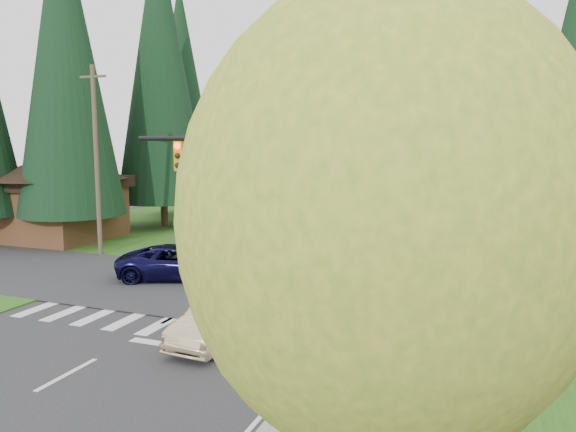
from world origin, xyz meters
The scene contains 31 objects.
ground centered at (0.00, 0.00, 0.00)m, with size 120.00×120.00×0.00m, color #28282B.
grass_east centered at (13.00, 20.00, 0.03)m, with size 14.00×110.00×0.06m, color #274E14.
grass_west centered at (-13.00, 20.00, 0.03)m, with size 14.00×110.00×0.06m, color #274E14.
cross_street centered at (0.00, 8.00, 0.00)m, with size 120.00×8.00×0.10m, color #28282B.
sidewalk_east centered at (6.90, 22.00, 0.07)m, with size 1.80×80.00×0.13m, color gray.
curb_east centered at (6.05, 22.00, 0.07)m, with size 0.20×80.00×0.13m, color gray.
stone_wall_north centered at (8.60, 30.00, 0.35)m, with size 0.70×40.00×0.70m, color #4C4438.
traffic_signal centered at (4.37, 4.50, 4.98)m, with size 8.70×0.37×6.80m.
brown_building centered at (-15.00, 15.00, 3.14)m, with size 8.40×8.40×5.40m.
utility_pole centered at (-9.50, 12.00, 5.14)m, with size 1.60×0.24×10.00m.
decid_tree_0 centered at (9.20, 14.00, 5.60)m, with size 4.80×4.80×8.37m.
decid_tree_1 centered at (9.30, 21.00, 5.80)m, with size 5.20×5.20×8.80m.
decid_tree_2 centered at (9.10, 28.00, 5.93)m, with size 5.00×5.00×8.82m.
decid_tree_3 centered at (9.20, 35.00, 5.66)m, with size 5.00×5.00×8.55m.
decid_tree_4 centered at (9.30, 42.00, 6.06)m, with size 5.40×5.40×9.18m.
decid_tree_5 centered at (9.10, 49.00, 5.53)m, with size 4.80×4.80×8.30m.
decid_tree_6 centered at (9.20, 56.00, 5.86)m, with size 5.20×5.20×8.86m.
decid_tree_south centered at (9.30, -6.00, 5.27)m, with size 4.60×4.60×7.92m.
conifer_w_a centered at (-13.00, 14.00, 10.79)m, with size 6.12×6.12×19.80m.
conifer_w_b centered at (-16.00, 18.00, 9.79)m, with size 5.44×5.44×17.80m.
conifer_w_c centered at (-12.00, 22.00, 11.29)m, with size 6.46×6.46×20.80m.
conifer_w_e centered at (-14.00, 28.00, 10.29)m, with size 5.78×5.78×18.80m.
conifer_e_b centered at (15.00, 34.00, 10.79)m, with size 6.12×6.12×19.80m.
conifer_e_c centered at (14.00, 48.00, 9.29)m, with size 5.10×5.10×16.80m.
sedan_champagne centered at (2.65, 2.70, 0.70)m, with size 1.49×4.26×1.40m, color #D3B88C.
suv_navy centered at (-2.61, 8.98, 0.77)m, with size 2.55×5.52×1.53m, color black.
parked_car_a centered at (5.22, 19.33, 0.75)m, with size 1.77×4.39×1.50m, color silver.
parked_car_b centered at (4.20, 24.67, 0.70)m, with size 1.95×4.80×1.39m, color gray.
parked_car_c centered at (4.26, 34.23, 0.70)m, with size 1.49×4.28×1.41m, color #BCBDC2.
parked_car_d centered at (4.20, 37.50, 0.64)m, with size 1.51×3.76×1.28m, color silver.
parked_car_e centered at (4.20, 43.00, 0.67)m, with size 1.89×4.65×1.35m, color silver.
Camera 1 is at (10.47, -12.12, 6.13)m, focal length 35.00 mm.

